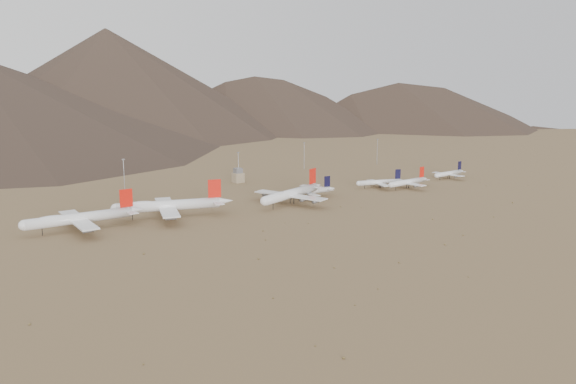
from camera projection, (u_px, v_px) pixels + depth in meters
ground at (294, 215)px, 352.52m from camera, size 3000.00×3000.00×0.00m
mountain_ridge at (11, 45)px, 1044.20m from camera, size 4400.00×1000.00×300.00m
widebody_west at (81, 218)px, 314.31m from camera, size 69.58×53.24×20.66m
widebody_centre at (169, 205)px, 344.01m from camera, size 72.23×57.37×22.18m
widebody_east at (291, 193)px, 382.13m from camera, size 67.94×54.21×21.08m
narrowbody_a at (308, 191)px, 403.70m from camera, size 43.70×31.77×14.48m
narrowbody_b at (380, 182)px, 441.14m from camera, size 41.06×30.55×14.03m
narrowbody_c at (408, 182)px, 439.64m from camera, size 46.56×33.49×15.36m
narrowbody_d at (449, 173)px, 484.16m from camera, size 41.40×29.78×13.66m
control_tower at (238, 176)px, 464.59m from camera, size 8.00×8.00×12.00m
mast_west at (124, 174)px, 419.85m from camera, size 2.00×0.60×25.70m
mast_centre at (238, 166)px, 460.35m from camera, size 2.00×0.60×25.70m
mast_east at (304, 154)px, 534.23m from camera, size 2.00×0.60×25.70m
mast_far_east at (377, 150)px, 565.89m from camera, size 2.00×0.60×25.70m
desert_scrub at (359, 263)px, 256.71m from camera, size 433.23×180.57×0.88m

